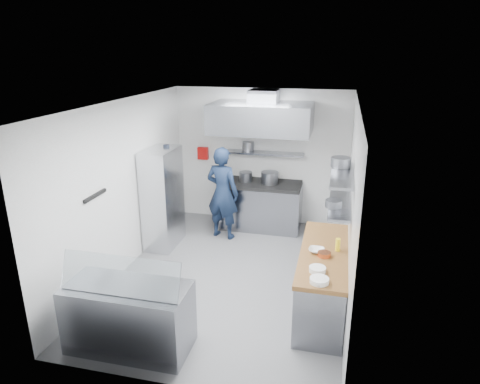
% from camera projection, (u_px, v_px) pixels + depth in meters
% --- Properties ---
extents(floor, '(5.00, 5.00, 0.00)m').
position_uv_depth(floor, '(232.00, 275.00, 7.04)').
color(floor, '#515153').
rests_on(floor, ground).
extents(ceiling, '(5.00, 5.00, 0.00)m').
position_uv_depth(ceiling, '(230.00, 103.00, 6.15)').
color(ceiling, silver).
rests_on(ceiling, wall_back).
extents(wall_back, '(3.60, 2.80, 0.02)m').
position_uv_depth(wall_back, '(261.00, 157.00, 8.90)').
color(wall_back, white).
rests_on(wall_back, floor).
extents(wall_front, '(3.60, 2.80, 0.02)m').
position_uv_depth(wall_front, '(169.00, 274.00, 4.29)').
color(wall_front, white).
rests_on(wall_front, floor).
extents(wall_left, '(2.80, 5.00, 0.02)m').
position_uv_depth(wall_left, '(125.00, 187.00, 6.99)').
color(wall_left, white).
rests_on(wall_left, floor).
extents(wall_right, '(2.80, 5.00, 0.02)m').
position_uv_depth(wall_right, '(351.00, 204.00, 6.20)').
color(wall_right, white).
rests_on(wall_right, floor).
extents(gas_range, '(1.60, 0.80, 0.90)m').
position_uv_depth(gas_range, '(262.00, 206.00, 8.81)').
color(gas_range, gray).
rests_on(gas_range, floor).
extents(cooktop, '(1.57, 0.78, 0.06)m').
position_uv_depth(cooktop, '(262.00, 184.00, 8.66)').
color(cooktop, black).
rests_on(cooktop, gas_range).
extents(stock_pot_left, '(0.26, 0.26, 0.20)m').
position_uv_depth(stock_pot_left, '(246.00, 177.00, 8.72)').
color(stock_pot_left, slate).
rests_on(stock_pot_left, cooktop).
extents(stock_pot_mid, '(0.34, 0.34, 0.24)m').
position_uv_depth(stock_pot_mid, '(270.00, 178.00, 8.58)').
color(stock_pot_mid, slate).
rests_on(stock_pot_mid, cooktop).
extents(over_range_shelf, '(1.60, 0.30, 0.04)m').
position_uv_depth(over_range_shelf, '(265.00, 153.00, 8.69)').
color(over_range_shelf, gray).
rests_on(over_range_shelf, wall_back).
extents(shelf_pot_a, '(0.24, 0.24, 0.18)m').
position_uv_depth(shelf_pot_a, '(248.00, 146.00, 8.84)').
color(shelf_pot_a, slate).
rests_on(shelf_pot_a, over_range_shelf).
extents(extractor_hood, '(1.90, 1.15, 0.55)m').
position_uv_depth(extractor_hood, '(261.00, 118.00, 8.06)').
color(extractor_hood, gray).
rests_on(extractor_hood, wall_back).
extents(hood_duct, '(0.55, 0.55, 0.24)m').
position_uv_depth(hood_duct, '(264.00, 96.00, 8.15)').
color(hood_duct, slate).
rests_on(hood_duct, extractor_hood).
extents(red_firebox, '(0.22, 0.10, 0.26)m').
position_uv_depth(red_firebox, '(203.00, 153.00, 9.11)').
color(red_firebox, '#B50F0E').
rests_on(red_firebox, wall_back).
extents(chef, '(0.74, 0.57, 1.81)m').
position_uv_depth(chef, '(222.00, 193.00, 8.21)').
color(chef, '#111D34').
rests_on(chef, floor).
extents(wire_rack, '(0.50, 0.90, 1.85)m').
position_uv_depth(wire_rack, '(163.00, 198.00, 7.88)').
color(wire_rack, silver).
rests_on(wire_rack, floor).
extents(rack_bin_a, '(0.17, 0.21, 0.19)m').
position_uv_depth(rack_bin_a, '(164.00, 203.00, 7.97)').
color(rack_bin_a, white).
rests_on(rack_bin_a, wire_rack).
extents(rack_bin_b, '(0.15, 0.19, 0.17)m').
position_uv_depth(rack_bin_b, '(174.00, 170.00, 8.34)').
color(rack_bin_b, yellow).
rests_on(rack_bin_b, wire_rack).
extents(rack_jar, '(0.11, 0.11, 0.18)m').
position_uv_depth(rack_jar, '(166.00, 150.00, 7.75)').
color(rack_jar, black).
rests_on(rack_jar, wire_rack).
extents(knife_strip, '(0.04, 0.55, 0.05)m').
position_uv_depth(knife_strip, '(95.00, 196.00, 6.11)').
color(knife_strip, black).
rests_on(knife_strip, wall_left).
extents(prep_counter_base, '(0.62, 2.00, 0.84)m').
position_uv_depth(prep_counter_base, '(322.00, 282.00, 6.03)').
color(prep_counter_base, gray).
rests_on(prep_counter_base, floor).
extents(prep_counter_top, '(0.65, 2.04, 0.06)m').
position_uv_depth(prep_counter_top, '(324.00, 253.00, 5.89)').
color(prep_counter_top, brown).
rests_on(prep_counter_top, prep_counter_base).
extents(plate_stack_a, '(0.23, 0.23, 0.06)m').
position_uv_depth(plate_stack_a, '(319.00, 280.00, 5.08)').
color(plate_stack_a, white).
rests_on(plate_stack_a, prep_counter_top).
extents(plate_stack_b, '(0.21, 0.21, 0.06)m').
position_uv_depth(plate_stack_b, '(317.00, 269.00, 5.33)').
color(plate_stack_b, white).
rests_on(plate_stack_b, prep_counter_top).
extents(copper_pan, '(0.18, 0.18, 0.06)m').
position_uv_depth(copper_pan, '(324.00, 254.00, 5.73)').
color(copper_pan, '#D46A3B').
rests_on(copper_pan, prep_counter_top).
extents(squeeze_bottle, '(0.07, 0.07, 0.18)m').
position_uv_depth(squeeze_bottle, '(338.00, 245.00, 5.86)').
color(squeeze_bottle, yellow).
rests_on(squeeze_bottle, prep_counter_top).
extents(mixing_bowl, '(0.22, 0.22, 0.05)m').
position_uv_depth(mixing_bowl, '(316.00, 250.00, 5.84)').
color(mixing_bowl, white).
rests_on(mixing_bowl, prep_counter_top).
extents(wall_shelf_lower, '(0.30, 1.30, 0.04)m').
position_uv_depth(wall_shelf_lower, '(340.00, 204.00, 5.93)').
color(wall_shelf_lower, gray).
rests_on(wall_shelf_lower, wall_right).
extents(wall_shelf_upper, '(0.30, 1.30, 0.04)m').
position_uv_depth(wall_shelf_upper, '(342.00, 175.00, 5.79)').
color(wall_shelf_upper, gray).
rests_on(wall_shelf_upper, wall_right).
extents(shelf_pot_c, '(0.22, 0.22, 0.10)m').
position_uv_depth(shelf_pot_c, '(333.00, 203.00, 5.74)').
color(shelf_pot_c, slate).
rests_on(shelf_pot_c, wall_shelf_lower).
extents(shelf_pot_d, '(0.29, 0.29, 0.14)m').
position_uv_depth(shelf_pot_d, '(341.00, 162.00, 6.08)').
color(shelf_pot_d, slate).
rests_on(shelf_pot_d, wall_shelf_upper).
extents(display_case, '(1.50, 0.70, 0.85)m').
position_uv_depth(display_case, '(129.00, 317.00, 5.23)').
color(display_case, gray).
rests_on(display_case, floor).
extents(display_glass, '(1.47, 0.19, 0.42)m').
position_uv_depth(display_glass, '(120.00, 275.00, 4.92)').
color(display_glass, silver).
rests_on(display_glass, display_case).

